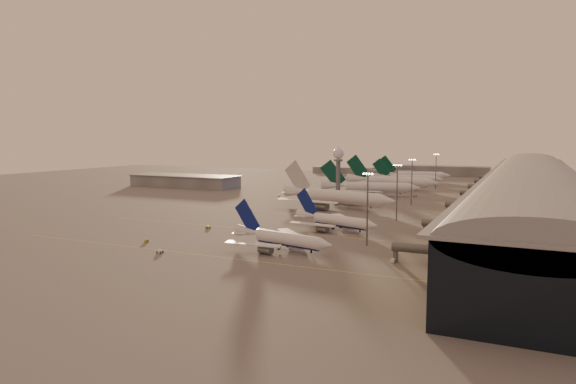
% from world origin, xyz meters
% --- Properties ---
extents(ground, '(700.00, 700.00, 0.00)m').
position_xyz_m(ground, '(0.00, 0.00, 0.00)').
color(ground, '#5A5757').
rests_on(ground, ground).
extents(taxiway_markings, '(180.00, 185.25, 0.02)m').
position_xyz_m(taxiway_markings, '(30.00, 56.00, 0.01)').
color(taxiway_markings, '#DCD64D').
rests_on(taxiway_markings, ground).
extents(terminal, '(57.00, 362.00, 23.04)m').
position_xyz_m(terminal, '(107.88, 110.09, 10.52)').
color(terminal, black).
rests_on(terminal, ground).
extents(hangar, '(82.00, 27.00, 8.50)m').
position_xyz_m(hangar, '(-120.00, 140.00, 4.32)').
color(hangar, slate).
rests_on(hangar, ground).
extents(radar_tower, '(6.40, 6.40, 31.10)m').
position_xyz_m(radar_tower, '(5.00, 120.00, 20.95)').
color(radar_tower, '#56585D').
rests_on(radar_tower, ground).
extents(mast_a, '(3.60, 0.56, 25.00)m').
position_xyz_m(mast_a, '(58.00, 0.00, 13.74)').
color(mast_a, '#56585D').
rests_on(mast_a, ground).
extents(mast_b, '(3.60, 0.56, 25.00)m').
position_xyz_m(mast_b, '(55.00, 55.00, 13.74)').
color(mast_b, '#56585D').
rests_on(mast_b, ground).
extents(mast_c, '(3.60, 0.56, 25.00)m').
position_xyz_m(mast_c, '(50.00, 110.00, 13.74)').
color(mast_c, '#56585D').
rests_on(mast_c, ground).
extents(mast_d, '(3.60, 0.56, 25.00)m').
position_xyz_m(mast_d, '(48.00, 200.00, 13.74)').
color(mast_d, '#56585D').
rests_on(mast_d, ground).
extents(distant_horizon, '(165.00, 37.50, 9.00)m').
position_xyz_m(distant_horizon, '(2.62, 325.14, 3.89)').
color(distant_horizon, slate).
rests_on(distant_horizon, ground).
extents(narrowbody_near, '(39.02, 30.81, 15.44)m').
position_xyz_m(narrowbody_near, '(34.99, -18.17, 3.13)').
color(narrowbody_near, silver).
rests_on(narrowbody_near, ground).
extents(narrowbody_mid, '(38.21, 30.00, 15.42)m').
position_xyz_m(narrowbody_mid, '(38.58, 22.60, 3.12)').
color(narrowbody_mid, silver).
rests_on(narrowbody_mid, ground).
extents(widebody_white, '(66.13, 52.36, 23.71)m').
position_xyz_m(widebody_white, '(17.72, 82.51, 4.11)').
color(widebody_white, silver).
rests_on(widebody_white, ground).
extents(greentail_a, '(59.98, 47.88, 22.16)m').
position_xyz_m(greentail_a, '(18.68, 140.48, 3.91)').
color(greentail_a, silver).
rests_on(greentail_a, ground).
extents(greentail_b, '(65.33, 52.60, 23.72)m').
position_xyz_m(greentail_b, '(21.18, 183.45, 4.19)').
color(greentail_b, silver).
rests_on(greentail_b, ground).
extents(greentail_c, '(53.67, 43.38, 19.51)m').
position_xyz_m(greentail_c, '(23.04, 225.59, 3.45)').
color(greentail_c, silver).
rests_on(greentail_c, ground).
extents(greentail_d, '(57.35, 45.87, 21.06)m').
position_xyz_m(greentail_d, '(21.85, 256.89, 3.72)').
color(greentail_d, silver).
rests_on(greentail_d, ground).
extents(gsv_truck_a, '(5.63, 2.24, 2.25)m').
position_xyz_m(gsv_truck_a, '(-11.96, -27.41, 1.15)').
color(gsv_truck_a, gold).
rests_on(gsv_truck_a, ground).
extents(gsv_tug_near, '(2.52, 3.83, 1.04)m').
position_xyz_m(gsv_tug_near, '(2.92, -38.96, 0.54)').
color(gsv_tug_near, silver).
rests_on(gsv_tug_near, ground).
extents(gsv_catering_a, '(5.75, 3.61, 4.37)m').
position_xyz_m(gsv_catering_a, '(71.89, -19.61, 2.18)').
color(gsv_catering_a, silver).
rests_on(gsv_catering_a, ground).
extents(gsv_tug_mid, '(4.09, 3.59, 1.00)m').
position_xyz_m(gsv_tug_mid, '(-7.98, 3.81, 0.52)').
color(gsv_tug_mid, gold).
rests_on(gsv_tug_mid, ground).
extents(gsv_truck_b, '(5.64, 3.20, 2.15)m').
position_xyz_m(gsv_truck_b, '(41.44, 32.50, 1.10)').
color(gsv_truck_b, '#595C5E').
rests_on(gsv_truck_b, ground).
extents(gsv_truck_c, '(5.43, 2.83, 2.09)m').
position_xyz_m(gsv_truck_c, '(-16.93, 54.33, 1.06)').
color(gsv_truck_c, gold).
rests_on(gsv_truck_c, ground).
extents(gsv_catering_b, '(6.06, 4.34, 4.55)m').
position_xyz_m(gsv_catering_b, '(71.59, 77.47, 2.27)').
color(gsv_catering_b, silver).
rests_on(gsv_catering_b, ground).
extents(gsv_tug_far, '(3.56, 4.34, 1.07)m').
position_xyz_m(gsv_tug_far, '(14.48, 91.84, 0.55)').
color(gsv_tug_far, silver).
rests_on(gsv_tug_far, ground).
extents(gsv_truck_d, '(2.98, 5.30, 2.02)m').
position_xyz_m(gsv_truck_d, '(-31.94, 116.13, 1.03)').
color(gsv_truck_d, silver).
rests_on(gsv_truck_d, ground).
extents(gsv_tug_hangar, '(3.45, 2.08, 0.98)m').
position_xyz_m(gsv_tug_hangar, '(44.53, 148.39, 0.51)').
color(gsv_tug_hangar, gold).
rests_on(gsv_tug_hangar, ground).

